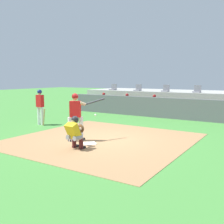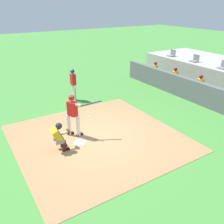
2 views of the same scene
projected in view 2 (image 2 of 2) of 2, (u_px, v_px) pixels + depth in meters
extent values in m
plane|color=#428438|center=(98.00, 138.00, 9.98)|extent=(80.00, 80.00, 0.00)
cube|color=#9E754C|center=(98.00, 138.00, 9.98)|extent=(6.40, 6.40, 0.01)
cube|color=white|center=(80.00, 143.00, 9.58)|extent=(0.62, 0.62, 0.02)
cylinder|color=silver|center=(69.00, 125.00, 10.02)|extent=(0.15, 0.15, 0.92)
cylinder|color=silver|center=(78.00, 126.00, 9.93)|extent=(0.15, 0.15, 0.92)
cube|color=red|center=(72.00, 109.00, 9.66)|extent=(0.45, 0.38, 0.60)
sphere|color=tan|center=(72.00, 99.00, 9.48)|extent=(0.21, 0.21, 0.21)
sphere|color=maroon|center=(71.00, 98.00, 9.47)|extent=(0.24, 0.24, 0.24)
cylinder|color=tan|center=(75.00, 104.00, 9.59)|extent=(0.54, 0.36, 0.18)
cylinder|color=tan|center=(78.00, 105.00, 9.45)|extent=(0.19, 0.27, 0.17)
cylinder|color=#333338|center=(91.00, 103.00, 9.50)|extent=(0.41, 0.79, 0.24)
cube|color=black|center=(71.00, 133.00, 10.22)|extent=(0.16, 0.28, 0.09)
cube|color=black|center=(80.00, 134.00, 10.14)|extent=(0.16, 0.28, 0.09)
cylinder|color=gray|center=(58.00, 138.00, 9.13)|extent=(0.19, 0.33, 0.16)
cylinder|color=#4C1919|center=(62.00, 142.00, 9.28)|extent=(0.14, 0.14, 0.42)
cube|color=black|center=(64.00, 145.00, 9.38)|extent=(0.13, 0.25, 0.08)
cylinder|color=gray|center=(60.00, 142.00, 8.87)|extent=(0.19, 0.33, 0.16)
cylinder|color=#4C1919|center=(65.00, 146.00, 9.02)|extent=(0.14, 0.14, 0.42)
cube|color=black|center=(66.00, 149.00, 9.12)|extent=(0.13, 0.25, 0.08)
cube|color=gold|center=(57.00, 135.00, 8.89)|extent=(0.44, 0.47, 0.57)
cube|color=#2D2D33|center=(60.00, 135.00, 8.94)|extent=(0.40, 0.28, 0.45)
sphere|color=beige|center=(58.00, 127.00, 8.78)|extent=(0.21, 0.21, 0.21)
sphere|color=#232328|center=(59.00, 126.00, 8.78)|extent=(0.25, 0.25, 0.25)
cylinder|color=beige|center=(63.00, 133.00, 9.02)|extent=(0.14, 0.46, 0.10)
ellipsoid|color=brown|center=(68.00, 132.00, 9.14)|extent=(0.29, 0.14, 0.30)
sphere|color=white|center=(89.00, 117.00, 9.50)|extent=(0.07, 0.07, 0.07)
cylinder|color=silver|center=(73.00, 92.00, 13.75)|extent=(0.14, 0.14, 0.92)
cylinder|color=silver|center=(75.00, 93.00, 13.57)|extent=(0.14, 0.14, 0.92)
cube|color=red|center=(73.00, 79.00, 13.35)|extent=(0.36, 0.22, 0.60)
sphere|color=tan|center=(72.00, 72.00, 13.17)|extent=(0.20, 0.20, 0.20)
sphere|color=navy|center=(72.00, 71.00, 13.16)|extent=(0.23, 0.23, 0.23)
cylinder|color=tan|center=(75.00, 95.00, 13.42)|extent=(0.18, 0.06, 0.85)
cube|color=#59595E|center=(204.00, 95.00, 12.89)|extent=(13.00, 0.30, 1.20)
cube|color=olive|center=(215.00, 98.00, 13.53)|extent=(11.80, 0.44, 0.45)
cylinder|color=#939399|center=(151.00, 73.00, 17.26)|extent=(0.15, 0.40, 0.15)
cylinder|color=#939399|center=(149.00, 77.00, 17.27)|extent=(0.13, 0.13, 0.45)
cube|color=maroon|center=(148.00, 80.00, 17.33)|extent=(0.11, 0.24, 0.08)
cylinder|color=#939399|center=(154.00, 74.00, 17.06)|extent=(0.15, 0.40, 0.15)
cylinder|color=#939399|center=(151.00, 78.00, 17.07)|extent=(0.13, 0.13, 0.45)
cube|color=maroon|center=(151.00, 81.00, 17.13)|extent=(0.11, 0.24, 0.08)
cube|color=gold|center=(155.00, 69.00, 17.16)|extent=(0.36, 0.22, 0.54)
sphere|color=brown|center=(156.00, 64.00, 17.00)|extent=(0.20, 0.20, 0.20)
sphere|color=maroon|center=(156.00, 63.00, 16.98)|extent=(0.22, 0.22, 0.22)
cylinder|color=brown|center=(152.00, 70.00, 17.29)|extent=(0.09, 0.41, 0.22)
cylinder|color=brown|center=(155.00, 72.00, 16.98)|extent=(0.09, 0.41, 0.22)
cylinder|color=#939399|center=(171.00, 80.00, 15.78)|extent=(0.15, 0.40, 0.15)
cylinder|color=#939399|center=(168.00, 84.00, 15.79)|extent=(0.13, 0.13, 0.45)
cube|color=maroon|center=(167.00, 87.00, 15.85)|extent=(0.11, 0.24, 0.08)
cylinder|color=#939399|center=(174.00, 81.00, 15.58)|extent=(0.15, 0.40, 0.15)
cylinder|color=#939399|center=(171.00, 85.00, 15.59)|extent=(0.13, 0.13, 0.45)
cube|color=maroon|center=(170.00, 88.00, 15.65)|extent=(0.11, 0.24, 0.08)
cube|color=gold|center=(175.00, 76.00, 15.68)|extent=(0.36, 0.22, 0.54)
sphere|color=brown|center=(176.00, 70.00, 15.52)|extent=(0.20, 0.20, 0.20)
sphere|color=maroon|center=(176.00, 69.00, 15.50)|extent=(0.22, 0.22, 0.22)
cylinder|color=brown|center=(171.00, 77.00, 15.81)|extent=(0.09, 0.41, 0.22)
cylinder|color=brown|center=(176.00, 78.00, 15.50)|extent=(0.09, 0.41, 0.22)
cylinder|color=#939399|center=(195.00, 88.00, 14.24)|extent=(0.15, 0.40, 0.15)
cylinder|color=#939399|center=(192.00, 93.00, 14.25)|extent=(0.13, 0.13, 0.45)
cube|color=maroon|center=(191.00, 96.00, 14.31)|extent=(0.11, 0.24, 0.08)
cylinder|color=#939399|center=(199.00, 89.00, 14.04)|extent=(0.15, 0.40, 0.15)
cylinder|color=#939399|center=(196.00, 94.00, 14.05)|extent=(0.13, 0.13, 0.45)
cube|color=maroon|center=(195.00, 97.00, 14.11)|extent=(0.11, 0.24, 0.08)
cube|color=gold|center=(200.00, 84.00, 14.14)|extent=(0.36, 0.22, 0.54)
sphere|color=brown|center=(201.00, 77.00, 13.97)|extent=(0.20, 0.20, 0.20)
sphere|color=maroon|center=(201.00, 77.00, 13.96)|extent=(0.22, 0.22, 0.22)
cylinder|color=brown|center=(195.00, 85.00, 14.27)|extent=(0.09, 0.41, 0.22)
cylinder|color=brown|center=(201.00, 87.00, 13.96)|extent=(0.09, 0.41, 0.22)
cube|color=slate|center=(171.00, 56.00, 18.07)|extent=(0.46, 0.46, 0.08)
cube|color=slate|center=(173.00, 52.00, 18.07)|extent=(0.46, 0.06, 0.40)
cube|color=slate|center=(194.00, 61.00, 16.40)|extent=(0.46, 0.46, 0.08)
cube|color=slate|center=(196.00, 58.00, 16.40)|extent=(0.46, 0.06, 0.40)
cube|color=slate|center=(222.00, 68.00, 14.73)|extent=(0.46, 0.46, 0.08)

